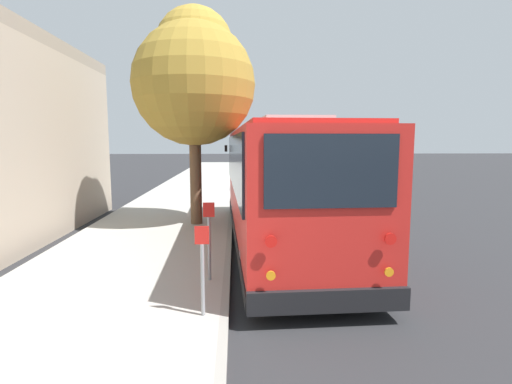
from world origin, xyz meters
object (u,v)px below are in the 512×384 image
(shuttle_bus, at_px, (281,181))
(parked_sedan_navy, at_px, (244,162))
(parked_sedan_maroon, at_px, (246,166))
(sign_post_near, at_px, (202,270))
(street_tree, at_px, (194,76))
(parked_sedan_tan, at_px, (249,172))
(sign_post_far, at_px, (209,240))
(parked_sedan_white, at_px, (243,160))
(parked_sedan_silver, at_px, (254,180))

(shuttle_bus, relative_size, parked_sedan_navy, 2.22)
(parked_sedan_navy, bearing_deg, shuttle_bus, -177.19)
(parked_sedan_maroon, distance_m, sign_post_near, 30.32)
(parked_sedan_maroon, xyz_separation_m, street_tree, (-23.11, 2.25, 4.28))
(parked_sedan_tan, relative_size, street_tree, 0.64)
(street_tree, bearing_deg, parked_sedan_maroon, -5.55)
(parked_sedan_navy, distance_m, sign_post_far, 35.11)
(sign_post_far, bearing_deg, parked_sedan_navy, -2.24)
(shuttle_bus, distance_m, parked_sedan_white, 38.55)
(parked_sedan_silver, height_order, sign_post_near, sign_post_near)
(shuttle_bus, xyz_separation_m, street_tree, (2.53, 2.52, 3.10))
(parked_sedan_maroon, bearing_deg, parked_sedan_white, -1.71)
(shuttle_bus, xyz_separation_m, parked_sedan_tan, (18.51, 0.24, -1.18))
(parked_sedan_navy, height_order, sign_post_far, sign_post_far)
(parked_sedan_maroon, bearing_deg, sign_post_near, 175.61)
(parked_sedan_silver, distance_m, sign_post_far, 15.56)
(parked_sedan_maroon, xyz_separation_m, parked_sedan_navy, (6.40, 0.09, -0.00))
(parked_sedan_navy, distance_m, parked_sedan_white, 6.50)
(shuttle_bus, bearing_deg, sign_post_near, 157.32)
(parked_sedan_silver, bearing_deg, parked_sedan_white, 3.62)
(parked_sedan_maroon, bearing_deg, parked_sedan_silver, 178.90)
(parked_sedan_silver, relative_size, parked_sedan_navy, 1.01)
(parked_sedan_silver, relative_size, parked_sedan_white, 0.97)
(sign_post_near, bearing_deg, street_tree, 6.21)
(parked_sedan_navy, relative_size, street_tree, 0.64)
(shuttle_bus, height_order, parked_sedan_tan, shuttle_bus)
(parked_sedan_navy, bearing_deg, sign_post_near, -179.99)
(parked_sedan_silver, bearing_deg, parked_sedan_tan, 4.24)
(parked_sedan_navy, xyz_separation_m, sign_post_near, (-36.69, 1.37, 0.26))
(parked_sedan_white, bearing_deg, sign_post_far, 175.46)
(parked_sedan_white, bearing_deg, street_tree, 173.91)
(parked_sedan_navy, relative_size, sign_post_far, 2.94)
(shuttle_bus, xyz_separation_m, parked_sedan_navy, (32.03, 0.37, -1.18))
(parked_sedan_silver, xyz_separation_m, street_tree, (-9.90, 2.37, 4.29))
(parked_sedan_navy, relative_size, parked_sedan_white, 0.97)
(shuttle_bus, relative_size, parked_sedan_silver, 2.20)
(parked_sedan_tan, distance_m, sign_post_near, 23.21)
(parked_sedan_white, bearing_deg, parked_sedan_silver, 177.73)
(parked_sedan_silver, xyz_separation_m, parked_sedan_white, (26.10, 0.10, 0.01))
(street_tree, relative_size, sign_post_far, 4.58)
(parked_sedan_tan, relative_size, sign_post_near, 3.15)
(parked_sedan_tan, bearing_deg, shuttle_bus, 176.60)
(parked_sedan_tan, bearing_deg, parked_sedan_navy, -3.63)
(sign_post_near, bearing_deg, parked_sedan_tan, -3.69)
(parked_sedan_white, bearing_deg, shuttle_bus, 177.89)
(parked_sedan_tan, distance_m, street_tree, 16.70)
(sign_post_far, bearing_deg, shuttle_bus, -29.71)
(street_tree, bearing_deg, sign_post_near, -173.79)
(parked_sedan_silver, distance_m, street_tree, 11.05)
(parked_sedan_tan, height_order, sign_post_near, sign_post_near)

